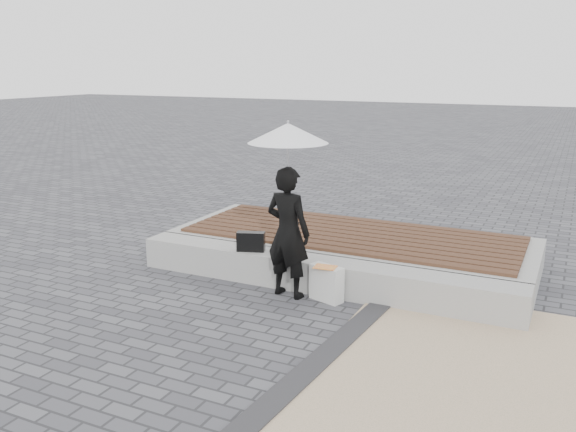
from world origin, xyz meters
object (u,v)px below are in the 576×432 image
(seating_ledge, at_px, (318,274))
(woman, at_px, (288,232))
(handbag, at_px, (251,242))
(canvas_tote, at_px, (326,283))
(parasol, at_px, (288,133))

(seating_ledge, distance_m, woman, 0.73)
(seating_ledge, relative_size, handbag, 13.93)
(seating_ledge, height_order, canvas_tote, canvas_tote)
(parasol, height_order, canvas_tote, parasol)
(parasol, xyz_separation_m, handbag, (-0.66, 0.27, -1.46))
(seating_ledge, distance_m, handbag, 0.98)
(seating_ledge, height_order, parasol, parasol)
(woman, height_order, canvas_tote, woman)
(seating_ledge, xyz_separation_m, woman, (-0.25, -0.34, 0.60))
(parasol, bearing_deg, woman, 90.00)
(parasol, distance_m, canvas_tote, 1.83)
(woman, bearing_deg, canvas_tote, -166.05)
(seating_ledge, relative_size, canvas_tote, 11.62)
(parasol, distance_m, handbag, 1.62)
(woman, xyz_separation_m, handbag, (-0.66, 0.27, -0.27))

